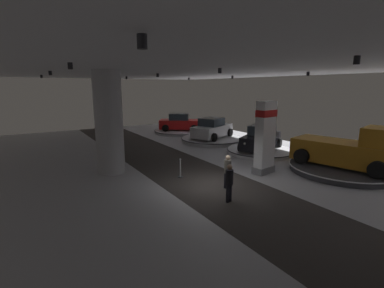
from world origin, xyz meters
TOP-DOWN VIEW (x-y plane):
  - ground at (0.00, 0.00)m, footprint 24.00×44.00m
  - ceiling_with_spotlights at (0.00, -0.00)m, footprint 24.00×44.00m
  - column_left at (-3.52, 4.75)m, footprint 1.47×1.47m
  - brand_sign_pylon at (3.53, 0.26)m, footprint 1.34×0.82m
  - display_platform_deep_right at (6.41, 14.58)m, footprint 5.41×5.41m
  - display_car_deep_right at (6.39, 14.59)m, footprint 4.45×3.93m
  - display_platform_near_right at (7.39, -1.93)m, footprint 5.68×5.68m
  - pickup_truck_near_right at (7.46, -2.25)m, footprint 3.55×5.63m
  - display_platform_far_right at (6.30, 8.89)m, footprint 5.34×5.34m
  - display_car_far_right at (6.27, 8.88)m, footprint 4.57×3.48m
  - display_platform_mid_right at (6.85, 3.76)m, footprint 4.80×4.80m
  - display_car_mid_right at (6.88, 3.77)m, footprint 4.55×3.64m
  - visitor_walking_near at (-0.60, -1.82)m, footprint 0.32×0.32m
  - visitor_walking_far at (0.32, -0.59)m, footprint 0.32×0.32m
  - stanchion_a at (-0.73, 1.99)m, footprint 0.28×0.28m

SIDE VIEW (x-z plane):
  - ground at x=0.00m, z-range -0.05..0.00m
  - display_platform_deep_right at x=6.41m, z-range 0.02..0.25m
  - display_platform_mid_right at x=6.85m, z-range 0.02..0.27m
  - display_platform_near_right at x=7.39m, z-range 0.02..0.36m
  - display_platform_far_right at x=6.30m, z-range 0.02..0.36m
  - stanchion_a at x=-0.73m, z-range -0.13..0.88m
  - visitor_walking_near at x=-0.60m, z-range 0.11..1.70m
  - visitor_walking_far at x=0.32m, z-range 0.11..1.70m
  - display_car_deep_right at x=6.39m, z-range 0.15..1.86m
  - display_car_mid_right at x=6.88m, z-range 0.17..1.88m
  - display_car_far_right at x=6.27m, z-range 0.25..1.96m
  - pickup_truck_near_right at x=7.46m, z-range 0.12..2.42m
  - brand_sign_pylon at x=3.53m, z-range 0.07..3.97m
  - column_left at x=-3.52m, z-range 0.00..5.50m
  - ceiling_with_spotlights at x=0.00m, z-range 5.35..5.74m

